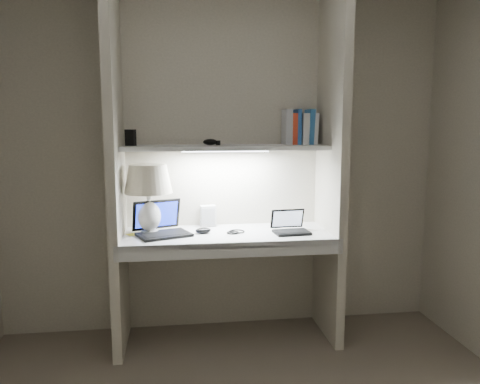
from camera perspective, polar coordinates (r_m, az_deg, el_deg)
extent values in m
cube|color=beige|center=(3.42, -2.10, 3.92)|extent=(3.20, 0.01, 2.50)
cube|color=beige|center=(3.16, -14.92, 3.28)|extent=(0.06, 0.55, 2.50)
cube|color=beige|center=(3.31, 11.09, 3.62)|extent=(0.06, 0.55, 2.50)
cube|color=white|center=(3.23, -1.57, -5.33)|extent=(1.40, 0.55, 0.04)
cube|color=silver|center=(2.99, -1.03, -7.05)|extent=(1.46, 0.03, 0.10)
cube|color=silver|center=(3.24, -1.80, 5.44)|extent=(1.40, 0.36, 0.03)
cube|color=white|center=(3.24, -1.79, 5.05)|extent=(0.60, 0.04, 0.02)
cylinder|color=white|center=(3.27, -10.96, -4.78)|extent=(0.12, 0.12, 0.02)
ellipsoid|color=white|center=(3.24, -11.01, -2.93)|extent=(0.16, 0.16, 0.20)
cylinder|color=white|center=(3.22, -11.07, -0.87)|extent=(0.03, 0.03, 0.09)
sphere|color=#FFD899|center=(3.21, -11.11, 0.65)|extent=(0.05, 0.05, 0.05)
cube|color=black|center=(3.17, -9.24, -5.16)|extent=(0.40, 0.34, 0.02)
cube|color=black|center=(3.17, -9.24, -4.99)|extent=(0.32, 0.26, 0.00)
cube|color=black|center=(3.28, -10.15, -2.73)|extent=(0.33, 0.18, 0.21)
cube|color=#1932DC|center=(3.27, -10.11, -2.75)|extent=(0.29, 0.15, 0.17)
cube|color=black|center=(3.22, 6.32, -4.91)|extent=(0.25, 0.18, 0.02)
cube|color=black|center=(3.21, 6.33, -4.74)|extent=(0.21, 0.13, 0.00)
cube|color=black|center=(3.29, 5.78, -3.22)|extent=(0.24, 0.07, 0.14)
cube|color=silver|center=(3.29, 5.82, -3.25)|extent=(0.21, 0.05, 0.11)
cube|color=silver|center=(3.42, -3.92, -2.93)|extent=(0.12, 0.09, 0.15)
ellipsoid|color=black|center=(3.21, -4.52, -4.71)|extent=(0.12, 0.08, 0.04)
torus|color=black|center=(3.23, -0.38, -4.83)|extent=(0.12, 0.12, 0.01)
cube|color=#FFF935|center=(3.25, -12.96, -5.06)|extent=(0.10, 0.10, 0.00)
cube|color=silver|center=(3.45, 8.94, 7.61)|extent=(0.04, 0.17, 0.22)
cube|color=#2864A1|center=(3.44, 8.43, 7.85)|extent=(0.05, 0.17, 0.25)
cube|color=white|center=(3.43, 7.76, 7.63)|extent=(0.05, 0.17, 0.22)
cube|color=#23549A|center=(3.42, 6.95, 7.87)|extent=(0.03, 0.17, 0.25)
cube|color=red|center=(3.41, 6.42, 7.65)|extent=(0.04, 0.17, 0.22)
cube|color=silver|center=(3.40, 5.74, 7.89)|extent=(0.05, 0.17, 0.25)
cube|color=black|center=(3.25, -13.20, 6.47)|extent=(0.07, 0.06, 0.11)
ellipsoid|color=black|center=(3.25, -3.65, 6.10)|extent=(0.10, 0.08, 0.04)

